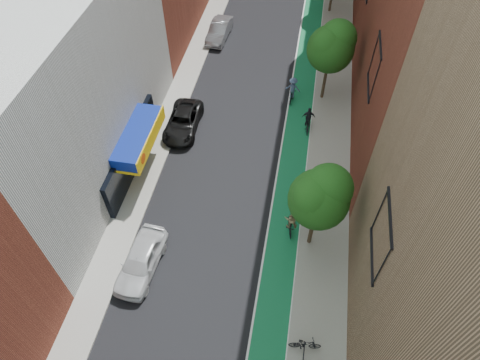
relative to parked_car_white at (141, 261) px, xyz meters
The scene contains 13 objects.
bike_lane 20.99m from the parked_car_white, 67.90° to the left, with size 2.00×68.00×0.01m, color #12683F.
sidewalk_left 19.56m from the parked_car_white, 96.20° to the left, with size 2.00×68.00×0.15m, color gray.
sidewalk_right 22.05m from the parked_car_white, 61.87° to the left, with size 3.00×68.00×0.15m, color gray.
building_left_white 11.53m from the parked_car_white, 133.73° to the left, with size 8.00×20.00×12.00m, color silver.
tree_near 10.85m from the parked_car_white, 19.90° to the left, with size 3.40×3.36×6.42m.
tree_mid 20.30m from the parked_car_white, 61.35° to the left, with size 3.55×3.53×6.74m.
parked_car_white is the anchor object (origin of this frame).
parked_car_black 11.96m from the parked_car_white, 93.40° to the left, with size 2.30×4.99×1.39m, color black.
parked_car_silver 24.76m from the parked_car_white, 91.39° to the left, with size 1.62×4.64×1.53m, color gray.
cyclist_lane_near 9.23m from the parked_car_white, 26.87° to the left, with size 0.94×1.68×2.07m.
cyclist_lane_mid 16.04m from the parked_car_white, 57.62° to the left, with size 0.99×1.80×1.99m.
cyclist_lane_far 18.17m from the parked_car_white, 67.04° to the left, with size 1.24×1.57×2.15m.
parked_bike_mid 10.18m from the parked_car_white, 17.38° to the right, with size 0.47×1.67×1.00m, color black.
Camera 1 is at (3.89, -4.42, 22.64)m, focal length 32.00 mm.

